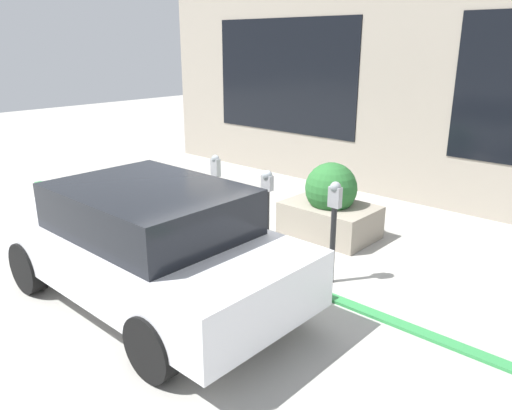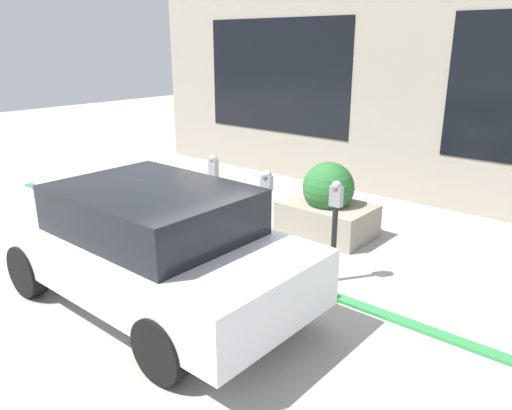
{
  "view_description": "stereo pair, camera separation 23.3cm",
  "coord_description": "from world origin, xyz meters",
  "px_view_note": "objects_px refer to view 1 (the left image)",
  "views": [
    {
      "loc": [
        -4.6,
        4.96,
        3.14
      ],
      "look_at": [
        0.0,
        -0.09,
        0.91
      ],
      "focal_mm": 35.0,
      "sensor_mm": 36.0,
      "label": 1
    },
    {
      "loc": [
        -4.42,
        5.12,
        3.14
      ],
      "look_at": [
        0.0,
        -0.09,
        0.91
      ],
      "focal_mm": 35.0,
      "sensor_mm": 36.0,
      "label": 2
    }
  ],
  "objects_px": {
    "parking_meter_nearest": "(334,218)",
    "planter_box": "(330,207)",
    "parking_meter_middle": "(216,182)",
    "parked_car_front": "(145,242)",
    "parking_meter_second": "(267,200)"
  },
  "relations": [
    {
      "from": "parking_meter_middle",
      "to": "parked_car_front",
      "type": "relative_size",
      "value": 0.33
    },
    {
      "from": "parking_meter_nearest",
      "to": "parking_meter_second",
      "type": "distance_m",
      "value": 1.19
    },
    {
      "from": "parking_meter_second",
      "to": "parking_meter_middle",
      "type": "relative_size",
      "value": 0.96
    },
    {
      "from": "parking_meter_middle",
      "to": "parked_car_front",
      "type": "xyz_separation_m",
      "value": [
        -0.89,
        2.04,
        -0.18
      ]
    },
    {
      "from": "parking_meter_middle",
      "to": "planter_box",
      "type": "xyz_separation_m",
      "value": [
        -1.29,
        -1.39,
        -0.47
      ]
    },
    {
      "from": "parking_meter_nearest",
      "to": "planter_box",
      "type": "bearing_deg",
      "value": -54.83
    },
    {
      "from": "parking_meter_nearest",
      "to": "parked_car_front",
      "type": "relative_size",
      "value": 0.33
    },
    {
      "from": "parking_meter_nearest",
      "to": "parking_meter_middle",
      "type": "bearing_deg",
      "value": -1.01
    },
    {
      "from": "parking_meter_second",
      "to": "parked_car_front",
      "type": "xyz_separation_m",
      "value": [
        0.22,
        2.02,
        -0.11
      ]
    },
    {
      "from": "parking_meter_middle",
      "to": "planter_box",
      "type": "height_order",
      "value": "parking_meter_middle"
    },
    {
      "from": "parking_meter_nearest",
      "to": "parked_car_front",
      "type": "bearing_deg",
      "value": 54.76
    },
    {
      "from": "parking_meter_nearest",
      "to": "parked_car_front",
      "type": "xyz_separation_m",
      "value": [
        1.41,
        2.0,
        -0.13
      ]
    },
    {
      "from": "parked_car_front",
      "to": "parking_meter_middle",
      "type": "bearing_deg",
      "value": -66.23
    },
    {
      "from": "parking_meter_second",
      "to": "parking_meter_middle",
      "type": "distance_m",
      "value": 1.12
    },
    {
      "from": "parking_meter_nearest",
      "to": "parked_car_front",
      "type": "height_order",
      "value": "parked_car_front"
    }
  ]
}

